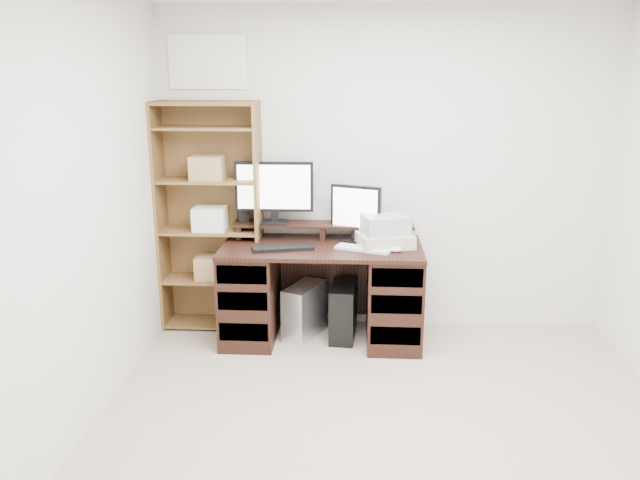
# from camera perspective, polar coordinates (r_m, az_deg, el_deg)

# --- Properties ---
(room) EXTENTS (3.54, 4.04, 2.54)m
(room) POSITION_cam_1_polar(r_m,az_deg,el_deg) (2.96, 7.31, 0.03)
(room) COLOR #B1A18C
(room) RESTS_ON ground
(desk) EXTENTS (1.50, 0.70, 0.75)m
(desk) POSITION_cam_1_polar(r_m,az_deg,el_deg) (4.79, 0.15, -4.65)
(desk) COLOR black
(desk) RESTS_ON ground
(riser_shelf) EXTENTS (1.40, 0.22, 0.12)m
(riser_shelf) POSITION_cam_1_polar(r_m,az_deg,el_deg) (4.85, 0.29, 1.23)
(riser_shelf) COLOR black
(riser_shelf) RESTS_ON desk
(monitor_wide) EXTENTS (0.60, 0.16, 0.48)m
(monitor_wide) POSITION_cam_1_polar(r_m,az_deg,el_deg) (4.82, -4.22, 4.66)
(monitor_wide) COLOR black
(monitor_wide) RESTS_ON riser_shelf
(monitor_small) EXTENTS (0.38, 0.21, 0.43)m
(monitor_small) POSITION_cam_1_polar(r_m,az_deg,el_deg) (4.74, 3.27, 2.63)
(monitor_small) COLOR black
(monitor_small) RESTS_ON desk
(speaker) EXTENTS (0.10, 0.10, 0.20)m
(speaker) POSITION_cam_1_polar(r_m,az_deg,el_deg) (4.92, -7.05, 2.82)
(speaker) COLOR black
(speaker) RESTS_ON riser_shelf
(keyboard_black) EXTENTS (0.47, 0.25, 0.02)m
(keyboard_black) POSITION_cam_1_polar(r_m,az_deg,el_deg) (4.58, -3.42, -0.70)
(keyboard_black) COLOR black
(keyboard_black) RESTS_ON desk
(keyboard_white) EXTENTS (0.43, 0.26, 0.02)m
(keyboard_white) POSITION_cam_1_polar(r_m,az_deg,el_deg) (4.57, 3.98, -0.80)
(keyboard_white) COLOR silver
(keyboard_white) RESTS_ON desk
(mouse) EXTENTS (0.11, 0.08, 0.04)m
(mouse) POSITION_cam_1_polar(r_m,az_deg,el_deg) (4.54, 6.92, -0.86)
(mouse) COLOR silver
(mouse) RESTS_ON desk
(printer) EXTENTS (0.45, 0.39, 0.10)m
(printer) POSITION_cam_1_polar(r_m,az_deg,el_deg) (4.66, 5.97, -0.02)
(printer) COLOR #BAB3A2
(printer) RESTS_ON desk
(basket) EXTENTS (0.38, 0.32, 0.14)m
(basket) POSITION_cam_1_polar(r_m,az_deg,el_deg) (4.63, 6.01, 1.40)
(basket) COLOR #A5A9B0
(basket) RESTS_ON printer
(tower_silver) EXTENTS (0.34, 0.45, 0.42)m
(tower_silver) POSITION_cam_1_polar(r_m,az_deg,el_deg) (4.90, -1.44, -6.46)
(tower_silver) COLOR silver
(tower_silver) RESTS_ON ground
(tower_black) EXTENTS (0.21, 0.44, 0.43)m
(tower_black) POSITION_cam_1_polar(r_m,az_deg,el_deg) (4.88, 2.14, -6.47)
(tower_black) COLOR black
(tower_black) RESTS_ON ground
(bookshelf) EXTENTS (0.80, 0.30, 1.80)m
(bookshelf) POSITION_cam_1_polar(r_m,az_deg,el_deg) (4.97, -9.98, 2.21)
(bookshelf) COLOR brown
(bookshelf) RESTS_ON ground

